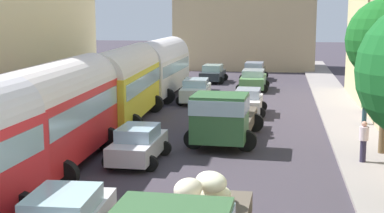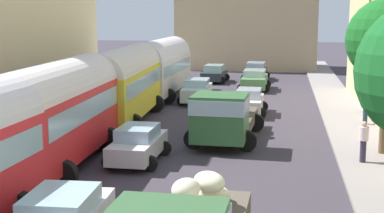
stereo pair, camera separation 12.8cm
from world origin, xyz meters
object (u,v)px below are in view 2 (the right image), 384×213
(pedestrian_0, at_px, (364,140))
(car_4, at_px, (138,144))
(parked_bus_3, at_px, (161,66))
(car_2, at_px, (256,71))
(car_1, at_px, (255,80))
(car_5, at_px, (197,91))
(cargo_truck_1, at_px, (225,116))
(car_0, at_px, (249,102))
(parked_bus_1, at_px, (59,108))
(pedestrian_1, at_px, (366,107))
(parked_bus_2, at_px, (125,81))
(car_6, at_px, (214,73))

(pedestrian_0, bearing_deg, car_4, -174.12)
(parked_bus_3, relative_size, car_2, 2.25)
(pedestrian_0, bearing_deg, car_1, 104.43)
(car_2, height_order, pedestrian_0, pedestrian_0)
(car_5, bearing_deg, cargo_truck_1, -75.10)
(cargo_truck_1, distance_m, car_0, 7.50)
(parked_bus_1, xyz_separation_m, pedestrian_1, (12.63, 9.65, -1.23))
(parked_bus_2, xyz_separation_m, car_2, (6.05, 19.67, -1.46))
(pedestrian_0, bearing_deg, cargo_truck_1, 154.11)
(parked_bus_3, relative_size, car_0, 2.55)
(parked_bus_1, distance_m, car_2, 29.35)
(car_1, distance_m, car_5, 7.27)
(car_6, bearing_deg, car_0, -75.25)
(car_2, bearing_deg, parked_bus_3, -119.55)
(car_5, xyz_separation_m, pedestrian_1, (9.78, -6.35, 0.27))
(parked_bus_1, height_order, cargo_truck_1, parked_bus_1)
(parked_bus_3, distance_m, car_0, 8.80)
(parked_bus_2, bearing_deg, car_1, 64.92)
(car_1, distance_m, car_4, 21.60)
(parked_bus_2, distance_m, pedestrian_0, 13.54)
(cargo_truck_1, relative_size, pedestrian_0, 3.90)
(car_5, bearing_deg, car_6, 90.76)
(parked_bus_1, distance_m, car_1, 23.32)
(parked_bus_1, xyz_separation_m, car_4, (2.77, 1.10, -1.55))
(parked_bus_3, distance_m, cargo_truck_1, 14.50)
(car_5, relative_size, car_6, 1.09)
(car_4, xyz_separation_m, car_5, (0.08, 14.90, 0.05))
(cargo_truck_1, relative_size, car_2, 1.62)
(parked_bus_1, xyz_separation_m, pedestrian_0, (11.53, 2.00, -1.28))
(car_1, distance_m, pedestrian_1, 14.26)
(car_2, relative_size, pedestrian_0, 2.41)
(car_6, bearing_deg, car_2, 32.80)
(cargo_truck_1, distance_m, pedestrian_1, 8.37)
(car_2, bearing_deg, parked_bus_2, -107.10)
(car_5, relative_size, pedestrian_1, 2.32)
(pedestrian_1, bearing_deg, car_1, 116.47)
(parked_bus_2, relative_size, car_1, 2.26)
(car_2, relative_size, car_5, 0.99)
(parked_bus_2, height_order, car_6, parked_bus_2)
(car_2, bearing_deg, pedestrian_1, -70.92)
(parked_bus_3, bearing_deg, parked_bus_1, -90.00)
(car_0, bearing_deg, pedestrian_0, -63.70)
(car_0, relative_size, car_6, 0.95)
(parked_bus_2, distance_m, car_5, 7.70)
(car_4, relative_size, pedestrian_0, 2.20)
(parked_bus_2, height_order, car_4, parked_bus_2)
(parked_bus_2, height_order, parked_bus_3, parked_bus_2)
(cargo_truck_1, bearing_deg, car_6, 98.18)
(parked_bus_3, xyz_separation_m, car_1, (6.28, 4.41, -1.40))
(car_4, bearing_deg, parked_bus_3, 99.31)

